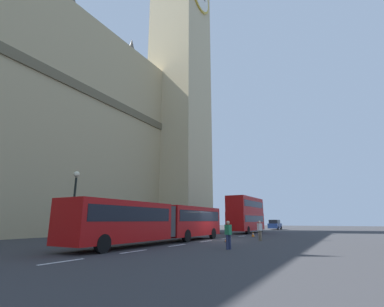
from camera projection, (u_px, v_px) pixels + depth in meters
The scene contains 11 objects.
ground_plane at pixel (215, 240), 25.05m from camera, with size 160.00×160.00×0.00m, color #333335.
lane_centre_marking at pixel (193, 243), 21.59m from camera, with size 25.20×0.16×0.01m.
clock_tower at pixel (180, 43), 58.05m from camera, with size 10.77×10.77×71.57m.
articulated_bus at pixel (161, 220), 21.62m from camera, with size 17.03×2.54×2.90m.
double_decker_bus at pixel (246, 213), 39.49m from camera, with size 9.47×2.54×4.90m.
sedan_lead at pixel (275, 225), 54.60m from camera, with size 4.40×1.86×1.85m.
traffic_cone_west at pixel (227, 238), 22.80m from camera, with size 0.36×0.36×0.58m.
traffic_cone_middle at pixel (253, 234), 29.64m from camera, with size 0.36×0.36×0.58m.
street_lamp at pixel (74, 201), 20.20m from camera, with size 0.44×0.44×5.27m.
pedestrian_near_cones at pixel (228, 234), 17.11m from camera, with size 0.39×0.46×1.69m.
pedestrian_by_kerb at pixel (260, 230), 24.25m from camera, with size 0.47×0.40×1.69m.
Camera 1 is at (-23.88, -10.92, 1.70)m, focal length 26.11 mm.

